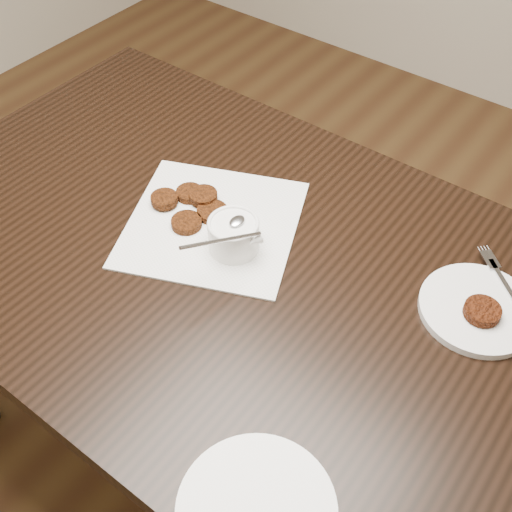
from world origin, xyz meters
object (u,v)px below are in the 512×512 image
at_px(napkin, 213,224).
at_px(plate_empty, 257,510).
at_px(sauce_ramekin, 233,222).
at_px(plate_with_patty, 479,306).
at_px(table, 229,365).

bearing_deg(napkin, plate_empty, -44.40).
distance_m(sauce_ramekin, plate_empty, 0.49).
relative_size(napkin, plate_with_patty, 1.60).
distance_m(table, plate_with_patty, 0.60).
distance_m(table, sauce_ramekin, 0.44).
distance_m(napkin, plate_empty, 0.56).
bearing_deg(sauce_ramekin, plate_with_patty, 17.38).
bearing_deg(table, plate_with_patty, 18.66).
bearing_deg(plate_with_patty, sauce_ramekin, -162.62).
relative_size(plate_with_patty, plate_empty, 0.92).
bearing_deg(plate_with_patty, table, -161.34).
distance_m(napkin, plate_with_patty, 0.50).
relative_size(table, napkin, 4.21).
bearing_deg(plate_with_patty, plate_empty, -100.76).
relative_size(table, plate_empty, 6.22).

